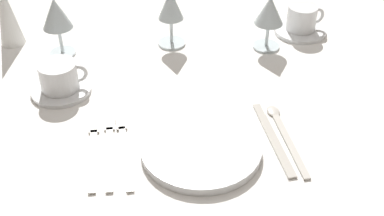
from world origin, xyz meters
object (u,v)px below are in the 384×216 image
(spoon_soup, at_px, (283,131))
(wine_glass_right, at_px, (56,16))
(wine_glass_centre, at_px, (269,13))
(fork_inner, at_px, (110,149))
(coffee_cup_right, at_px, (302,18))
(napkin_folded, at_px, (6,12))
(fork_outer, at_px, (125,148))
(wine_glass_left, at_px, (171,8))
(fork_salad, at_px, (93,151))
(coffee_cup_left, at_px, (59,76))
(dinner_knife, at_px, (274,140))
(dinner_plate, at_px, (201,149))

(spoon_soup, distance_m, wine_glass_right, 0.62)
(wine_glass_centre, bearing_deg, fork_inner, -140.74)
(coffee_cup_right, xyz_separation_m, napkin_folded, (-0.78, 0.06, 0.05))
(fork_outer, height_order, wine_glass_centre, wine_glass_centre)
(wine_glass_centre, bearing_deg, wine_glass_left, 167.23)
(fork_outer, relative_size, fork_inner, 1.01)
(fork_salad, distance_m, spoon_soup, 0.39)
(spoon_soup, xyz_separation_m, coffee_cup_left, (-0.47, 0.22, 0.04))
(coffee_cup_right, bearing_deg, napkin_folded, 175.46)
(fork_salad, height_order, wine_glass_centre, wine_glass_centre)
(wine_glass_centre, bearing_deg, dinner_knife, -103.01)
(fork_salad, xyz_separation_m, spoon_soup, (0.39, 0.00, 0.00))
(wine_glass_left, bearing_deg, fork_inner, -113.73)
(fork_outer, xyz_separation_m, spoon_soup, (0.33, 0.00, 0.00))
(coffee_cup_left, relative_size, wine_glass_right, 0.70)
(fork_outer, relative_size, dinner_knife, 0.94)
(wine_glass_right, bearing_deg, dinner_knife, -43.01)
(fork_outer, relative_size, napkin_folded, 1.23)
(fork_outer, bearing_deg, coffee_cup_left, 120.84)
(fork_inner, relative_size, fork_salad, 1.03)
(coffee_cup_left, bearing_deg, dinner_knife, -29.21)
(fork_inner, bearing_deg, spoon_soup, 0.16)
(fork_inner, bearing_deg, dinner_plate, -10.63)
(spoon_soup, height_order, coffee_cup_right, coffee_cup_right)
(napkin_folded, bearing_deg, coffee_cup_right, -4.54)
(dinner_plate, height_order, spoon_soup, dinner_plate)
(wine_glass_right, bearing_deg, wine_glass_centre, -5.21)
(spoon_soup, xyz_separation_m, coffee_cup_right, (0.17, 0.41, 0.04))
(wine_glass_right, bearing_deg, fork_outer, -70.44)
(dinner_knife, bearing_deg, coffee_cup_left, 150.79)
(fork_outer, xyz_separation_m, coffee_cup_right, (0.51, 0.41, 0.04))
(coffee_cup_right, height_order, wine_glass_centre, wine_glass_centre)
(dinner_plate, relative_size, wine_glass_left, 1.57)
(fork_outer, height_order, wine_glass_left, wine_glass_left)
(fork_outer, relative_size, spoon_soup, 0.95)
(fork_outer, relative_size, coffee_cup_right, 2.14)
(dinner_plate, height_order, wine_glass_right, wine_glass_right)
(fork_outer, bearing_deg, fork_inner, 174.31)
(dinner_knife, bearing_deg, wine_glass_centre, 76.99)
(dinner_knife, xyz_separation_m, coffee_cup_right, (0.20, 0.43, 0.04))
(dinner_plate, distance_m, coffee_cup_left, 0.38)
(fork_inner, distance_m, wine_glass_centre, 0.55)
(dinner_plate, relative_size, napkin_folded, 1.34)
(dinner_knife, bearing_deg, dinner_plate, -176.18)
(coffee_cup_left, bearing_deg, wine_glass_right, 91.99)
(wine_glass_left, bearing_deg, dinner_plate, -89.15)
(fork_inner, xyz_separation_m, wine_glass_right, (-0.11, 0.39, 0.11))
(fork_salad, relative_size, dinner_knife, 0.91)
(fork_inner, height_order, dinner_knife, same)
(fork_outer, relative_size, fork_salad, 1.04)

